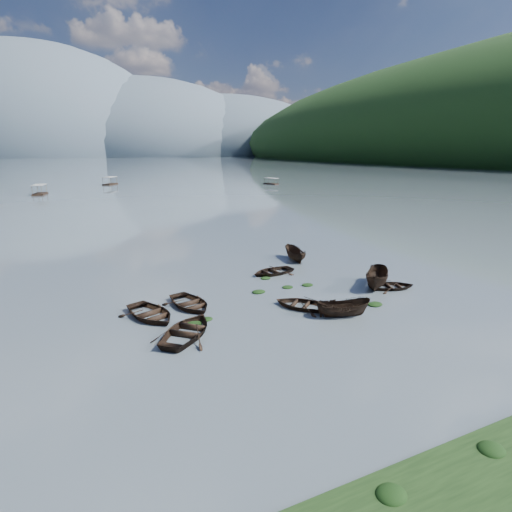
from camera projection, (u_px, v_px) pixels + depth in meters
name	position (u px, v px, depth m)	size (l,w,h in m)	color
ground_plane	(331.00, 328.00, 26.36)	(2400.00, 2400.00, 0.00)	#525D66
haze_mtn_b	(43.00, 156.00, 793.08)	(520.00, 520.00, 340.00)	#475666
haze_mtn_c	(146.00, 155.00, 873.49)	(520.00, 520.00, 260.00)	#475666
haze_mtn_d	(223.00, 155.00, 945.86)	(520.00, 520.00, 220.00)	#475666
rowboat_0	(190.00, 307.00, 29.89)	(3.27, 4.58, 0.95)	black
rowboat_1	(188.00, 335.00, 25.29)	(3.54, 4.96, 1.03)	black
rowboat_2	(343.00, 316.00, 28.19)	(1.45, 3.86, 1.49)	black
rowboat_3	(303.00, 307.00, 29.77)	(3.02, 4.23, 0.88)	black
rowboat_4	(392.00, 288.00, 33.84)	(2.76, 3.86, 0.80)	black
rowboat_5	(377.00, 287.00, 34.25)	(1.78, 4.72, 1.82)	black
rowboat_6	(151.00, 317.00, 27.98)	(3.41, 4.78, 0.99)	black
rowboat_7	(273.00, 274.00, 37.83)	(3.01, 4.22, 0.87)	black
rowboat_8	(295.00, 260.00, 42.55)	(1.54, 4.09, 1.58)	black
weed_clump_0	(193.00, 325.00, 26.71)	(1.20, 0.98, 0.26)	black
weed_clump_1	(259.00, 293.00, 32.85)	(1.13, 0.91, 0.25)	black
weed_clump_2	(355.00, 313.00, 28.75)	(1.08, 0.86, 0.23)	black
weed_clump_3	(288.00, 288.00, 34.01)	(0.97, 0.82, 0.21)	black
weed_clump_4	(375.00, 305.00, 30.20)	(1.20, 0.95, 0.25)	black
weed_clump_5	(206.00, 320.00, 27.59)	(0.95, 0.77, 0.20)	black
weed_clump_6	(266.00, 279.00, 36.38)	(0.97, 0.80, 0.20)	black
weed_clump_7	(307.00, 286.00, 34.54)	(1.02, 0.81, 0.22)	black
pontoon_left	(40.00, 195.00, 104.88)	(2.71, 6.51, 2.50)	black
pontoon_centre	(110.00, 185.00, 134.87)	(2.70, 6.48, 2.49)	black
pontoon_right	(271.00, 184.00, 136.58)	(2.23, 5.35, 2.05)	black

